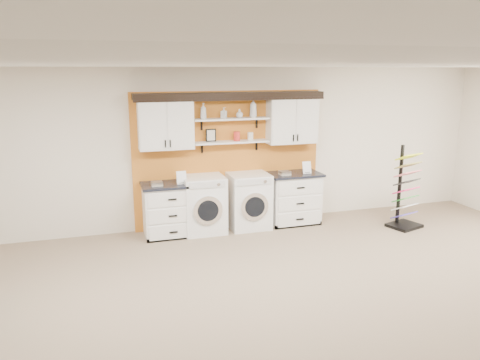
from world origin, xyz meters
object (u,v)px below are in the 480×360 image
object	(u,v)px
base_cabinet_right	(293,198)
base_cabinet_left	(170,209)
washer	(203,204)
dryer	(249,201)
sample_rack	(405,201)

from	to	relation	value
base_cabinet_right	base_cabinet_left	bearing A→B (deg)	180.00
washer	dryer	size ratio (longest dim) A/B	1.01
base_cabinet_left	washer	world-z (taller)	washer
base_cabinet_left	base_cabinet_right	xyz separation A→B (m)	(2.26, -0.00, 0.02)
washer	sample_rack	size ratio (longest dim) A/B	0.67
base_cabinet_left	base_cabinet_right	world-z (taller)	base_cabinet_right
base_cabinet_left	sample_rack	distance (m)	4.14
base_cabinet_right	sample_rack	distance (m)	1.98
base_cabinet_left	dryer	world-z (taller)	dryer
base_cabinet_left	washer	distance (m)	0.58
base_cabinet_left	dryer	xyz separation A→B (m)	(1.40, -0.00, 0.04)
base_cabinet_left	sample_rack	size ratio (longest dim) A/B	0.63
dryer	sample_rack	bearing A→B (deg)	-16.73
sample_rack	washer	bearing A→B (deg)	149.85
dryer	sample_rack	distance (m)	2.78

